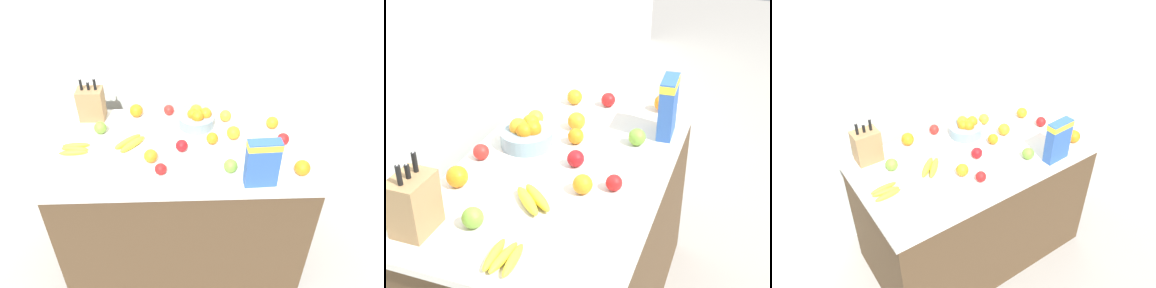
% 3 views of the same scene
% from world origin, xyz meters
% --- Properties ---
extents(ground_plane, '(14.00, 14.00, 0.00)m').
position_xyz_m(ground_plane, '(0.00, 0.00, 0.00)').
color(ground_plane, gray).
extents(wall_back, '(9.00, 0.06, 2.60)m').
position_xyz_m(wall_back, '(0.00, 0.65, 1.30)').
color(wall_back, silver).
rests_on(wall_back, ground_plane).
extents(counter, '(1.54, 0.87, 0.91)m').
position_xyz_m(counter, '(0.00, 0.00, 0.45)').
color(counter, '#4C3823').
rests_on(counter, ground_plane).
extents(knife_block, '(0.16, 0.12, 0.32)m').
position_xyz_m(knife_block, '(-0.59, 0.33, 1.01)').
color(knife_block, '#937047').
rests_on(knife_block, counter).
extents(cereal_box, '(0.18, 0.08, 0.28)m').
position_xyz_m(cereal_box, '(0.41, -0.34, 1.06)').
color(cereal_box, '#2D56A8').
rests_on(cereal_box, counter).
extents(fruit_bowl, '(0.24, 0.24, 0.13)m').
position_xyz_m(fruit_bowl, '(0.10, 0.23, 0.96)').
color(fruit_bowl, gray).
rests_on(fruit_bowl, counter).
extents(banana_bunch_left, '(0.17, 0.11, 0.03)m').
position_xyz_m(banana_bunch_left, '(-0.64, -0.03, 0.92)').
color(banana_bunch_left, yellow).
rests_on(banana_bunch_left, counter).
extents(banana_bunch_right, '(0.20, 0.20, 0.04)m').
position_xyz_m(banana_bunch_right, '(-0.31, 0.01, 0.93)').
color(banana_bunch_right, yellow).
rests_on(banana_bunch_right, counter).
extents(apple_by_knife_block, '(0.07, 0.07, 0.07)m').
position_xyz_m(apple_by_knife_block, '(-0.12, -0.25, 0.94)').
color(apple_by_knife_block, red).
rests_on(apple_by_knife_block, counter).
extents(apple_rightmost, '(0.08, 0.08, 0.08)m').
position_xyz_m(apple_rightmost, '(0.27, -0.24, 0.95)').
color(apple_rightmost, '#6B9E33').
rests_on(apple_rightmost, counter).
extents(apple_near_bananas, '(0.08, 0.08, 0.08)m').
position_xyz_m(apple_near_bananas, '(-0.51, 0.15, 0.95)').
color(apple_near_bananas, '#6B9E33').
rests_on(apple_near_bananas, counter).
extents(apple_middle, '(0.07, 0.07, 0.07)m').
position_xyz_m(apple_middle, '(-0.08, 0.36, 0.94)').
color(apple_middle, red).
rests_on(apple_middle, counter).
extents(apple_rear, '(0.07, 0.07, 0.07)m').
position_xyz_m(apple_rear, '(-0.00, -0.05, 0.94)').
color(apple_rear, '#A31419').
rests_on(apple_rear, counter).
extents(apple_leftmost, '(0.07, 0.07, 0.07)m').
position_xyz_m(apple_leftmost, '(0.62, -0.00, 0.94)').
color(apple_leftmost, red).
rests_on(apple_leftmost, counter).
extents(orange_back_center, '(0.07, 0.07, 0.07)m').
position_xyz_m(orange_back_center, '(0.19, 0.02, 0.94)').
color(orange_back_center, orange).
rests_on(orange_back_center, counter).
extents(orange_front_right, '(0.09, 0.09, 0.09)m').
position_xyz_m(orange_front_right, '(-0.30, 0.34, 0.95)').
color(orange_front_right, orange).
rests_on(orange_front_right, counter).
extents(orange_mid_left, '(0.08, 0.08, 0.08)m').
position_xyz_m(orange_mid_left, '(0.32, 0.07, 0.95)').
color(orange_mid_left, orange).
rests_on(orange_mid_left, counter).
extents(orange_front_left, '(0.09, 0.09, 0.09)m').
position_xyz_m(orange_front_left, '(0.66, -0.28, 0.95)').
color(orange_front_left, orange).
rests_on(orange_front_left, counter).
extents(orange_front_center, '(0.08, 0.08, 0.08)m').
position_xyz_m(orange_front_center, '(-0.18, -0.14, 0.95)').
color(orange_front_center, orange).
rests_on(orange_front_center, counter).
extents(orange_mid_right, '(0.08, 0.08, 0.08)m').
position_xyz_m(orange_mid_right, '(0.58, 0.17, 0.95)').
color(orange_mid_right, orange).
rests_on(orange_mid_right, counter).
extents(orange_near_bowl, '(0.08, 0.08, 0.08)m').
position_xyz_m(orange_near_bowl, '(0.29, 0.27, 0.95)').
color(orange_near_bowl, orange).
rests_on(orange_near_bowl, counter).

